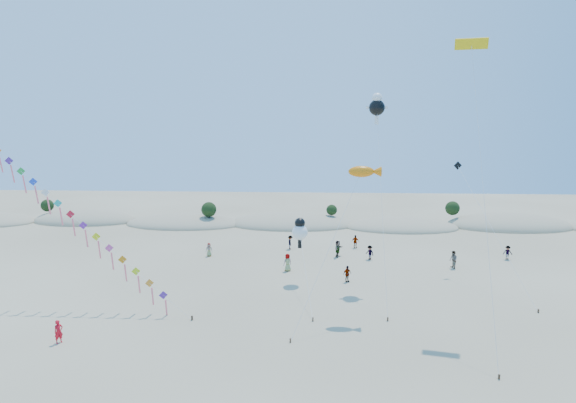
{
  "coord_description": "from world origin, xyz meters",
  "views": [
    {
      "loc": [
        3.54,
        -25.07,
        14.7
      ],
      "look_at": [
        1.3,
        14.0,
        8.47
      ],
      "focal_mm": 30.0,
      "sensor_mm": 36.0,
      "label": 1
    }
  ],
  "objects_px": {
    "parafoil_kite": "(472,49)",
    "kite_train": "(28,179)",
    "fish_kite": "(365,172)",
    "flyer_foreground": "(59,332)"
  },
  "relations": [
    {
      "from": "kite_train",
      "to": "flyer_foreground",
      "type": "relative_size",
      "value": 16.94
    },
    {
      "from": "flyer_foreground",
      "to": "kite_train",
      "type": "bearing_deg",
      "value": 73.91
    },
    {
      "from": "kite_train",
      "to": "parafoil_kite",
      "type": "relative_size",
      "value": 1.3
    },
    {
      "from": "flyer_foreground",
      "to": "fish_kite",
      "type": "bearing_deg",
      "value": -34.13
    },
    {
      "from": "parafoil_kite",
      "to": "kite_train",
      "type": "bearing_deg",
      "value": 178.5
    },
    {
      "from": "fish_kite",
      "to": "parafoil_kite",
      "type": "height_order",
      "value": "parafoil_kite"
    },
    {
      "from": "kite_train",
      "to": "parafoil_kite",
      "type": "height_order",
      "value": "parafoil_kite"
    },
    {
      "from": "fish_kite",
      "to": "parafoil_kite",
      "type": "distance_m",
      "value": 11.87
    },
    {
      "from": "kite_train",
      "to": "parafoil_kite",
      "type": "distance_m",
      "value": 36.47
    },
    {
      "from": "parafoil_kite",
      "to": "flyer_foreground",
      "type": "relative_size",
      "value": 13.01
    }
  ]
}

